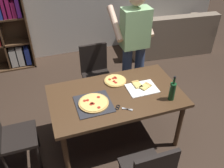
% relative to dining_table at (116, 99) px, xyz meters
% --- Properties ---
extents(ground_plane, '(12.00, 12.00, 0.00)m').
position_rel_dining_table_xyz_m(ground_plane, '(0.00, 0.00, -0.67)').
color(ground_plane, '#38281E').
extents(dining_table, '(1.57, 0.91, 0.75)m').
position_rel_dining_table_xyz_m(dining_table, '(0.00, 0.00, 0.00)').
color(dining_table, '#4C331E').
rests_on(dining_table, ground_plane).
extents(chair_far_side, '(0.42, 0.42, 0.90)m').
position_rel_dining_table_xyz_m(chair_far_side, '(0.00, 0.94, -0.16)').
color(chair_far_side, black).
rests_on(chair_far_side, ground_plane).
extents(chair_left_end, '(0.42, 0.42, 0.90)m').
position_rel_dining_table_xyz_m(chair_left_end, '(-1.27, 0.00, -0.16)').
color(chair_left_end, black).
rests_on(chair_left_end, ground_plane).
extents(couch, '(1.77, 1.01, 0.85)m').
position_rel_dining_table_xyz_m(couch, '(1.89, 1.99, -0.37)').
color(couch, gray).
rests_on(couch, ground_plane).
extents(person_serving_pizza, '(0.55, 0.54, 1.75)m').
position_rel_dining_table_xyz_m(person_serving_pizza, '(0.52, 0.72, 0.33)').
color(person_serving_pizza, '#38476B').
rests_on(person_serving_pizza, ground_plane).
extents(pepperoni_pizza_on_tray, '(0.40, 0.40, 0.04)m').
position_rel_dining_table_xyz_m(pepperoni_pizza_on_tray, '(-0.30, -0.09, 0.09)').
color(pepperoni_pizza_on_tray, '#2D2D33').
rests_on(pepperoni_pizza_on_tray, dining_table).
extents(pizza_slices_on_towel, '(0.36, 0.29, 0.03)m').
position_rel_dining_table_xyz_m(pizza_slices_on_towel, '(0.34, 0.02, 0.09)').
color(pizza_slices_on_towel, white).
rests_on(pizza_slices_on_towel, dining_table).
extents(wine_bottle, '(0.07, 0.07, 0.32)m').
position_rel_dining_table_xyz_m(wine_bottle, '(0.58, -0.28, 0.20)').
color(wine_bottle, '#194723').
rests_on(wine_bottle, dining_table).
extents(kitchen_scissors, '(0.19, 0.15, 0.01)m').
position_rel_dining_table_xyz_m(kitchen_scissors, '(-0.03, -0.25, 0.08)').
color(kitchen_scissors, silver).
rests_on(kitchen_scissors, dining_table).
extents(second_pizza_plain, '(0.28, 0.28, 0.03)m').
position_rel_dining_table_xyz_m(second_pizza_plain, '(0.08, 0.25, 0.09)').
color(second_pizza_plain, tan).
rests_on(second_pizza_plain, dining_table).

